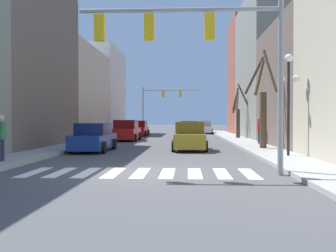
{
  "coord_description": "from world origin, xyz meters",
  "views": [
    {
      "loc": [
        1.55,
        -12.97,
        1.78
      ],
      "look_at": [
        -0.13,
        21.46,
        1.21
      ],
      "focal_mm": 42.0,
      "sensor_mm": 36.0,
      "label": 1
    }
  ],
  "objects": [
    {
      "name": "traffic_signal_far",
      "position": [
        -2.12,
        40.89,
        4.58
      ],
      "size": [
        8.06,
        0.28,
        6.22
      ],
      "color": "gray",
      "rests_on": "ground_plane"
    },
    {
      "name": "pedestrian_crossing_street",
      "position": [
        6.42,
        13.79,
        1.18
      ],
      "size": [
        0.24,
        0.75,
        1.75
      ],
      "rotation": [
        0.0,
        0.0,
        1.55
      ],
      "color": "#282D47",
      "rests_on": "sidewalk_right"
    },
    {
      "name": "traffic_signal_near",
      "position": [
        2.04,
        -0.29,
        4.23
      ],
      "size": [
        6.56,
        0.28,
        5.71
      ],
      "color": "gray",
      "rests_on": "ground_plane"
    },
    {
      "name": "building_row_right",
      "position": [
        9.87,
        17.77,
        5.99
      ],
      "size": [
        6.0,
        45.09,
        13.84
      ],
      "color": "#BCB299",
      "rests_on": "ground_plane"
    },
    {
      "name": "crosswalk_stripes",
      "position": [
        -0.0,
        0.01,
        0.0
      ],
      "size": [
        7.65,
        2.6,
        0.01
      ],
      "color": "white",
      "rests_on": "ground_plane"
    },
    {
      "name": "car_parked_left_mid",
      "position": [
        -3.57,
        19.78,
        0.81
      ],
      "size": [
        2.16,
        4.69,
        1.74
      ],
      "rotation": [
        0.0,
        0.0,
        1.57
      ],
      "color": "red",
      "rests_on": "ground_plane"
    },
    {
      "name": "car_at_intersection",
      "position": [
        3.67,
        36.42,
        0.75
      ],
      "size": [
        1.96,
        4.74,
        1.6
      ],
      "rotation": [
        0.0,
        0.0,
        1.57
      ],
      "color": "silver",
      "rests_on": "ground_plane"
    },
    {
      "name": "car_parked_right_near",
      "position": [
        1.69,
        9.7,
        0.77
      ],
      "size": [
        1.96,
        4.18,
        1.64
      ],
      "rotation": [
        0.0,
        0.0,
        1.57
      ],
      "color": "#A38423",
      "rests_on": "ground_plane"
    },
    {
      "name": "car_driving_away_lane",
      "position": [
        -3.66,
        29.03,
        0.78
      ],
      "size": [
        2.0,
        4.76,
        1.67
      ],
      "rotation": [
        0.0,
        0.0,
        1.57
      ],
      "color": "red",
      "rests_on": "ground_plane"
    },
    {
      "name": "pedestrian_on_left_sidewalk",
      "position": [
        -5.71,
        2.01,
        1.22
      ],
      "size": [
        0.28,
        0.78,
        1.82
      ],
      "rotation": [
        0.0,
        0.0,
        1.67
      ],
      "color": "#282D47",
      "rests_on": "sidewalk_left"
    },
    {
      "name": "street_tree_right_mid",
      "position": [
        6.08,
        22.24,
        2.39
      ],
      "size": [
        1.64,
        2.62,
        4.81
      ],
      "color": "#473828",
      "rests_on": "sidewalk_right"
    },
    {
      "name": "car_driving_toward_lane",
      "position": [
        1.73,
        25.43,
        0.76
      ],
      "size": [
        1.96,
        4.22,
        1.63
      ],
      "rotation": [
        0.0,
        0.0,
        1.57
      ],
      "color": "red",
      "rests_on": "ground_plane"
    },
    {
      "name": "sidewalk_right",
      "position": [
        5.82,
        0.0,
        0.07
      ],
      "size": [
        2.09,
        90.0,
        0.15
      ],
      "color": "#9E9E99",
      "rests_on": "ground_plane"
    },
    {
      "name": "street_lamp_right_corner",
      "position": [
        6.12,
        5.0,
        3.38
      ],
      "size": [
        0.95,
        0.36,
        4.59
      ],
      "color": "black",
      "rests_on": "sidewalk_right"
    },
    {
      "name": "ground_plane",
      "position": [
        0.0,
        0.0,
        0.0
      ],
      "size": [
        240.0,
        240.0,
        0.0
      ],
      "primitive_type": "plane",
      "color": "#4C4C4F"
    },
    {
      "name": "street_tree_right_near",
      "position": [
        5.84,
        9.63,
        2.45
      ],
      "size": [
        1.62,
        1.65,
        5.61
      ],
      "color": "brown",
      "rests_on": "sidewalk_right"
    },
    {
      "name": "building_row_left",
      "position": [
        -9.87,
        17.19,
        4.97
      ],
      "size": [
        6.0,
        46.69,
        10.9
      ],
      "color": "gray",
      "rests_on": "ground_plane"
    },
    {
      "name": "car_parked_right_mid",
      "position": [
        -3.67,
        8.71,
        0.74
      ],
      "size": [
        1.97,
        4.75,
        1.58
      ],
      "rotation": [
        0.0,
        0.0,
        1.57
      ],
      "color": "navy",
      "rests_on": "ground_plane"
    }
  ]
}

